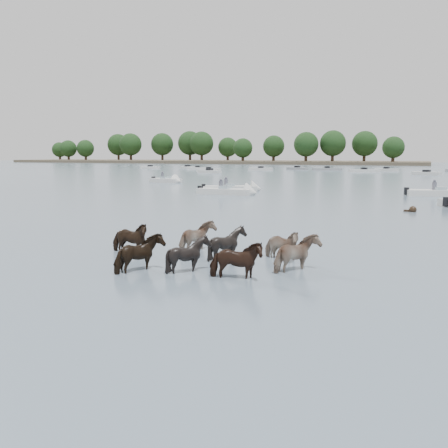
% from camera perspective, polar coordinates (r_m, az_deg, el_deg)
% --- Properties ---
extents(ground, '(400.00, 400.00, 0.00)m').
position_cam_1_polar(ground, '(15.71, -10.70, -3.99)').
color(ground, slate).
rests_on(ground, ground).
extents(shoreline, '(160.00, 30.00, 1.00)m').
position_cam_1_polar(shoreline, '(180.73, -2.72, 7.54)').
color(shoreline, '#4C4233').
rests_on(shoreline, ground).
extents(pony_herd, '(7.31, 4.61, 1.27)m').
position_cam_1_polar(pony_herd, '(14.47, -1.71, -3.18)').
color(pony_herd, black).
rests_on(pony_herd, ground).
extents(swimming_pony, '(0.72, 0.44, 0.44)m').
position_cam_1_polar(swimming_pony, '(29.70, 21.79, 1.58)').
color(swimming_pony, black).
rests_on(swimming_pony, ground).
extents(motorboat_a, '(5.47, 3.67, 1.92)m').
position_cam_1_polar(motorboat_a, '(43.20, 1.74, 4.31)').
color(motorboat_a, silver).
rests_on(motorboat_a, ground).
extents(motorboat_b, '(5.31, 1.72, 1.92)m').
position_cam_1_polar(motorboat_b, '(39.53, 1.17, 3.93)').
color(motorboat_b, silver).
rests_on(motorboat_b, ground).
extents(motorboat_f, '(4.68, 2.52, 1.92)m').
position_cam_1_polar(motorboat_f, '(56.45, -6.58, 5.23)').
color(motorboat_f, silver).
rests_on(motorboat_f, ground).
extents(distant_flotilla, '(106.17, 27.90, 0.93)m').
position_cam_1_polar(distant_flotilla, '(90.35, 18.53, 6.06)').
color(distant_flotilla, silver).
rests_on(distant_flotilla, ground).
extents(treeline, '(148.30, 23.82, 12.48)m').
position_cam_1_polar(treeline, '(182.93, -2.85, 9.51)').
color(treeline, '#382619').
rests_on(treeline, ground).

